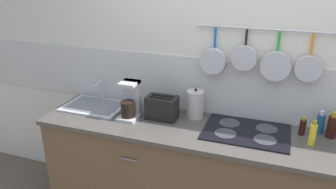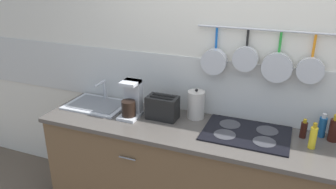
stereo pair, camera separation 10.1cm
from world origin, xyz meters
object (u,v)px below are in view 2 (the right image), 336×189
bottle_dish_soap (322,126)px  bottle_sesame_oil (334,130)px  kettle (196,105)px  bottle_olive_oil (304,129)px  toaster (162,108)px  bottle_vinegar (313,137)px  coffee_maker (132,101)px

bottle_dish_soap → bottle_sesame_oil: bottle_sesame_oil is taller
bottle_dish_soap → kettle: bearing=-177.7°
bottle_sesame_oil → bottle_olive_oil: bearing=-171.2°
bottle_dish_soap → bottle_sesame_oil: size_ratio=0.91×
toaster → bottle_vinegar: bearing=-2.4°
kettle → bottle_olive_oil: kettle is taller
kettle → bottle_vinegar: size_ratio=1.33×
bottle_vinegar → bottle_sesame_oil: (0.14, 0.17, 0.00)m
coffee_maker → bottle_vinegar: size_ratio=1.62×
coffee_maker → bottle_olive_oil: bearing=6.0°
bottle_vinegar → bottle_dish_soap: (0.06, 0.20, -0.00)m
coffee_maker → bottle_dish_soap: (1.46, 0.21, -0.05)m
kettle → bottle_olive_oil: 0.83m
bottle_olive_oil → bottle_sesame_oil: 0.20m
bottle_olive_oil → bottle_vinegar: size_ratio=0.77×
bottle_olive_oil → bottle_sesame_oil: bearing=8.8°
kettle → bottle_vinegar: kettle is taller
bottle_vinegar → bottle_dish_soap: size_ratio=1.04×
bottle_vinegar → kettle: bearing=169.5°
toaster → kettle: (0.25, 0.12, 0.02)m
coffee_maker → kettle: bearing=18.6°
toaster → bottle_dish_soap: bearing=7.4°
kettle → bottle_dish_soap: bearing=2.3°
coffee_maker → bottle_olive_oil: (1.33, 0.14, -0.07)m
toaster → bottle_dish_soap: (1.20, 0.16, -0.01)m
coffee_maker → bottle_dish_soap: size_ratio=1.69×
bottle_dish_soap → bottle_sesame_oil: 0.08m
bottle_olive_oil → kettle: bearing=178.0°
bottle_olive_oil → bottle_dish_soap: 0.14m
coffee_maker → bottle_sesame_oil: size_ratio=1.54×
toaster → bottle_olive_oil: (1.08, 0.09, -0.03)m
bottle_sesame_oil → bottle_dish_soap: bearing=153.7°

